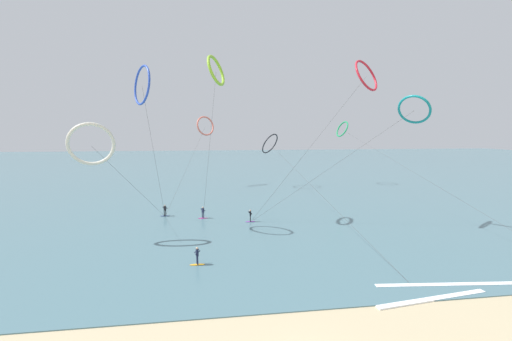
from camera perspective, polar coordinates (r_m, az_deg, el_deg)
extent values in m
cube|color=#476B75|center=(121.17, -5.52, 0.91)|extent=(400.00, 200.00, 0.08)
ellipsoid|color=navy|center=(49.89, -15.66, -7.68)|extent=(1.40, 0.40, 0.06)
cylinder|color=black|center=(49.87, -15.55, -7.17)|extent=(0.12, 0.12, 0.80)
cylinder|color=black|center=(49.69, -15.79, -7.23)|extent=(0.12, 0.12, 0.80)
cube|color=black|center=(49.62, -15.70, -6.40)|extent=(0.36, 0.37, 0.62)
sphere|color=tan|center=(49.53, -15.72, -5.93)|extent=(0.22, 0.22, 0.22)
cylinder|color=black|center=(49.87, -15.49, -6.27)|extent=(0.44, 0.39, 0.39)
cylinder|color=black|center=(49.58, -15.87, -6.36)|extent=(0.44, 0.39, 0.39)
ellipsoid|color=purple|center=(45.15, -1.00, -8.95)|extent=(1.40, 0.40, 0.06)
cylinder|color=black|center=(45.17, -1.00, -8.38)|extent=(0.12, 0.12, 0.80)
cylinder|color=black|center=(44.90, -1.00, -8.47)|extent=(0.12, 0.12, 0.80)
cube|color=black|center=(44.86, -1.00, -7.55)|extent=(0.23, 0.34, 0.62)
sphere|color=tan|center=(44.75, -1.00, -7.03)|extent=(0.22, 0.22, 0.22)
cylinder|color=black|center=(45.17, -1.03, -7.38)|extent=(0.51, 0.14, 0.39)
cylinder|color=black|center=(44.75, -1.01, -7.52)|extent=(0.51, 0.14, 0.39)
ellipsoid|color=orange|center=(31.85, -10.24, -15.93)|extent=(1.40, 0.40, 0.06)
cylinder|color=#191E38|center=(31.56, -10.20, -15.30)|extent=(0.12, 0.12, 0.80)
cylinder|color=#191E38|center=(31.82, -10.32, -15.12)|extent=(0.12, 0.12, 0.80)
cube|color=#191E38|center=(31.43, -10.29, -14.01)|extent=(0.28, 0.36, 0.62)
sphere|color=tan|center=(31.29, -10.31, -13.29)|extent=(0.22, 0.22, 0.22)
cylinder|color=#191E38|center=(31.32, -10.19, -13.98)|extent=(0.51, 0.22, 0.39)
cylinder|color=#191E38|center=(31.73, -10.38, -13.71)|extent=(0.51, 0.22, 0.39)
ellipsoid|color=#CC288E|center=(47.49, -9.27, -8.25)|extent=(1.40, 0.40, 0.06)
cylinder|color=#191E38|center=(47.48, -9.41, -7.72)|extent=(0.12, 0.12, 0.80)
cylinder|color=#191E38|center=(47.29, -9.16, -7.77)|extent=(0.12, 0.12, 0.80)
cube|color=#191E38|center=(47.21, -9.30, -6.91)|extent=(0.37, 0.37, 0.62)
sphere|color=tan|center=(47.11, -9.31, -6.41)|extent=(0.22, 0.22, 0.22)
cylinder|color=#191E38|center=(47.47, -9.49, -6.78)|extent=(0.41, 0.43, 0.39)
cylinder|color=#191E38|center=(47.17, -9.11, -6.86)|extent=(0.41, 0.43, 0.39)
torus|color=#199351|center=(78.90, 14.90, 7.04)|extent=(2.54, 4.23, 3.73)
cylinder|color=#3F3F3F|center=(56.61, 25.35, 0.13)|extent=(1.17, 51.59, 12.89)
torus|color=silver|center=(39.01, -26.94, 4.13)|extent=(5.07, 2.76, 4.75)
cylinder|color=#3F3F3F|center=(44.03, -20.62, -2.71)|extent=(5.88, 11.04, 10.87)
torus|color=red|center=(44.68, 18.80, 15.51)|extent=(4.84, 4.33, 4.11)
cylinder|color=#3F3F3F|center=(43.25, 8.72, 3.10)|extent=(14.32, 3.60, 19.27)
torus|color=#EA7260|center=(75.00, -8.88, 7.74)|extent=(4.45, 3.66, 4.49)
cylinder|color=#3F3F3F|center=(61.81, -11.58, 1.46)|extent=(5.67, 27.11, 13.56)
torus|color=black|center=(72.22, 2.47, 4.73)|extent=(5.35, 5.51, 4.47)
cylinder|color=#3F3F3F|center=(49.50, 9.15, -2.05)|extent=(2.92, 48.49, 9.68)
torus|color=teal|center=(45.77, 26.01, 9.58)|extent=(4.35, 4.60, 3.56)
cylinder|color=#3F3F3F|center=(43.64, 12.58, 0.22)|extent=(20.08, 5.11, 15.00)
torus|color=#2647B7|center=(41.93, -19.38, 13.95)|extent=(3.15, 4.47, 4.75)
cylinder|color=#3F3F3F|center=(45.09, -17.33, 2.04)|extent=(1.17, 7.11, 17.74)
torus|color=#8CC62D|center=(44.66, -7.03, 17.01)|extent=(3.31, 4.48, 4.08)
cylinder|color=#3F3F3F|center=(44.96, -8.20, 3.80)|extent=(2.14, 1.97, 20.13)
cube|color=white|center=(28.96, 28.63, -19.19)|extent=(9.38, 1.67, 0.12)
cube|color=white|center=(31.88, 30.63, -16.87)|extent=(11.86, 1.66, 0.12)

